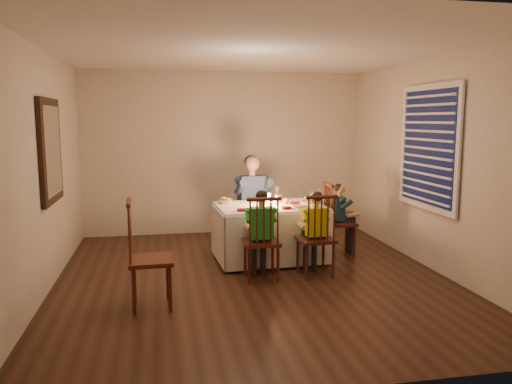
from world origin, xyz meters
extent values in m
plane|color=black|center=(0.00, 0.00, 0.00)|extent=(5.00, 5.00, 0.00)
cube|color=beige|center=(-2.25, 0.00, 1.30)|extent=(0.02, 5.00, 2.60)
cube|color=beige|center=(2.25, 0.00, 1.30)|extent=(0.02, 5.00, 2.60)
cube|color=beige|center=(0.00, 2.50, 1.30)|extent=(4.50, 0.02, 2.60)
plane|color=white|center=(0.00, 0.00, 2.60)|extent=(5.00, 5.00, 0.00)
cube|color=white|center=(0.36, 0.74, 0.71)|extent=(1.41, 1.05, 0.04)
cube|color=white|center=(0.33, 1.24, 0.36)|extent=(1.40, 0.10, 0.67)
cube|color=white|center=(0.39, 0.25, 0.36)|extent=(1.40, 0.10, 0.67)
cube|color=white|center=(1.05, 0.78, 0.36)|extent=(0.07, 1.01, 0.67)
cube|color=white|center=(-0.33, 0.71, 0.36)|extent=(0.07, 1.01, 0.67)
cylinder|color=silver|center=(0.38, 1.05, 0.74)|extent=(0.27, 0.27, 0.02)
cylinder|color=silver|center=(0.11, 0.42, 0.74)|extent=(0.27, 0.27, 0.02)
cylinder|color=silver|center=(0.69, 0.46, 0.74)|extent=(0.27, 0.27, 0.02)
cylinder|color=silver|center=(0.89, 0.80, 0.74)|extent=(0.27, 0.27, 0.02)
cylinder|color=silver|center=(0.28, 0.74, 0.78)|extent=(0.06, 0.06, 0.10)
cylinder|color=silver|center=(0.45, 0.75, 0.78)|extent=(0.06, 0.06, 0.10)
sphere|color=yellow|center=(-0.21, 1.00, 0.77)|extent=(0.09, 0.09, 0.09)
sphere|color=orange|center=(0.60, 0.81, 0.77)|extent=(0.08, 0.08, 0.08)
imported|color=silver|center=(-0.18, 1.02, 0.75)|extent=(0.21, 0.21, 0.05)
cube|color=black|center=(-2.22, 0.30, 1.50)|extent=(0.05, 0.95, 1.15)
cube|color=white|center=(-2.19, 0.30, 1.50)|extent=(0.01, 0.78, 0.98)
cube|color=#0D1335|center=(2.23, 0.10, 1.50)|extent=(0.01, 1.20, 1.40)
cube|color=white|center=(2.21, 0.10, 1.50)|extent=(0.03, 1.34, 1.54)
camera|label=1|loc=(-1.04, -5.53, 1.85)|focal=35.00mm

